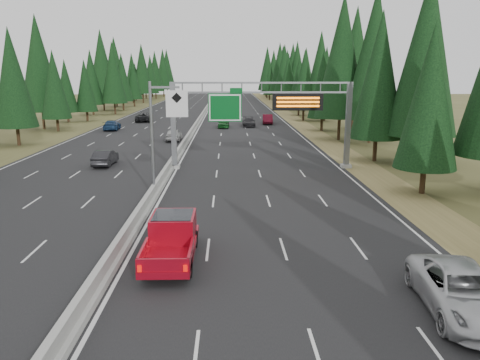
% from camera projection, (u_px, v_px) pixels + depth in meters
% --- Properties ---
extents(road, '(32.00, 260.00, 0.08)m').
position_uv_depth(road, '(200.00, 121.00, 86.90)').
color(road, black).
rests_on(road, ground).
extents(shoulder_right, '(3.60, 260.00, 0.06)m').
position_uv_depth(shoulder_right, '(295.00, 121.00, 87.33)').
color(shoulder_right, olive).
rests_on(shoulder_right, ground).
extents(shoulder_left, '(3.60, 260.00, 0.06)m').
position_uv_depth(shoulder_left, '(104.00, 121.00, 86.47)').
color(shoulder_left, '#4B4923').
rests_on(shoulder_left, ground).
extents(median_barrier, '(0.70, 260.00, 0.85)m').
position_uv_depth(median_barrier, '(200.00, 119.00, 86.82)').
color(median_barrier, gray).
rests_on(median_barrier, road).
extents(sign_gantry, '(16.75, 0.98, 7.80)m').
position_uv_depth(sign_gantry, '(269.00, 111.00, 41.97)').
color(sign_gantry, slate).
rests_on(sign_gantry, road).
extents(hov_sign_pole, '(2.80, 0.50, 8.00)m').
position_uv_depth(hov_sign_pole, '(160.00, 131.00, 32.22)').
color(hov_sign_pole, slate).
rests_on(hov_sign_pole, road).
extents(tree_row_right, '(12.33, 245.89, 18.97)m').
position_uv_depth(tree_row_right, '(329.00, 67.00, 79.34)').
color(tree_row_right, black).
rests_on(tree_row_right, ground).
extents(tree_row_left, '(11.82, 243.00, 18.86)m').
position_uv_depth(tree_row_left, '(74.00, 71.00, 83.33)').
color(tree_row_left, black).
rests_on(tree_row_left, ground).
extents(silver_minivan, '(3.24, 6.14, 1.65)m').
position_uv_depth(silver_minivan, '(463.00, 291.00, 16.85)').
color(silver_minivan, '#B4B5B9').
rests_on(silver_minivan, road).
extents(red_pickup, '(2.15, 6.01, 1.96)m').
position_uv_depth(red_pickup, '(172.00, 235.00, 21.96)').
color(red_pickup, black).
rests_on(red_pickup, road).
extents(car_ahead_green, '(1.91, 4.36, 1.46)m').
position_uv_depth(car_ahead_green, '(224.00, 123.00, 75.39)').
color(car_ahead_green, '#12501A').
rests_on(car_ahead_green, road).
extents(car_ahead_dkred, '(1.98, 4.99, 1.61)m').
position_uv_depth(car_ahead_dkred, '(268.00, 119.00, 81.37)').
color(car_ahead_dkred, '#5B0D1C').
rests_on(car_ahead_dkred, road).
extents(car_ahead_dkgrey, '(2.02, 4.96, 1.44)m').
position_uv_depth(car_ahead_dkgrey, '(249.00, 122.00, 77.40)').
color(car_ahead_dkgrey, black).
rests_on(car_ahead_dkgrey, road).
extents(car_ahead_white, '(2.97, 5.97, 1.62)m').
position_uv_depth(car_ahead_white, '(231.00, 105.00, 117.22)').
color(car_ahead_white, silver).
rests_on(car_ahead_white, road).
extents(car_ahead_far, '(1.74, 4.30, 1.46)m').
position_uv_depth(car_ahead_far, '(213.00, 106.00, 116.04)').
color(car_ahead_far, black).
rests_on(car_ahead_far, road).
extents(car_onc_near, '(1.58, 4.47, 1.47)m').
position_uv_depth(car_onc_near, '(105.00, 158.00, 44.33)').
color(car_onc_near, black).
rests_on(car_onc_near, road).
extents(car_onc_blue, '(2.51, 5.38, 1.52)m').
position_uv_depth(car_onc_blue, '(112.00, 125.00, 72.32)').
color(car_onc_blue, navy).
rests_on(car_onc_blue, road).
extents(car_onc_white, '(1.92, 4.61, 1.56)m').
position_uv_depth(car_onc_white, '(174.00, 135.00, 60.82)').
color(car_onc_white, '#B2B2B2').
rests_on(car_onc_white, road).
extents(car_onc_far, '(3.07, 6.03, 1.63)m').
position_uv_depth(car_onc_far, '(144.00, 117.00, 85.28)').
color(car_onc_far, black).
rests_on(car_onc_far, road).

